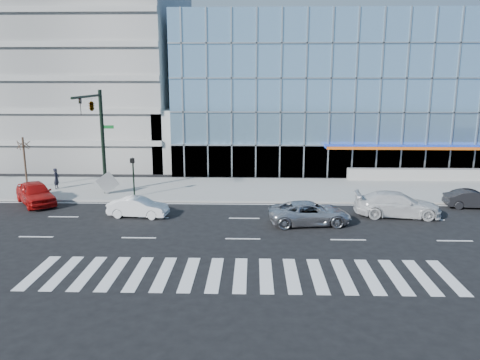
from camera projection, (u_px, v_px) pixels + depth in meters
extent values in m
plane|color=black|center=(244.00, 218.00, 30.65)|extent=(160.00, 160.00, 0.00)
cube|color=gray|center=(246.00, 189.00, 38.45)|extent=(120.00, 8.00, 0.15)
cube|color=#80B0D5|center=(370.00, 91.00, 54.05)|extent=(42.00, 26.00, 15.00)
cube|color=gray|center=(77.00, 69.00, 54.46)|extent=(24.00, 24.00, 20.00)
cube|color=gray|center=(189.00, 138.00, 47.76)|extent=(6.00, 8.00, 6.00)
cube|color=gray|center=(103.00, 2.00, 94.72)|extent=(14.00, 14.00, 48.00)
cylinder|color=black|center=(103.00, 143.00, 35.93)|extent=(0.28, 0.28, 8.00)
cylinder|color=black|center=(87.00, 96.00, 32.43)|extent=(0.18, 5.60, 0.18)
imported|color=black|center=(80.00, 106.00, 31.19)|extent=(0.18, 0.22, 1.10)
imported|color=black|center=(92.00, 105.00, 33.34)|extent=(0.48, 2.24, 0.90)
cube|color=#0C591E|center=(108.00, 127.00, 35.66)|extent=(0.90, 0.05, 0.25)
cylinder|color=black|center=(134.00, 177.00, 35.42)|extent=(0.12, 0.12, 3.00)
cube|color=black|center=(132.00, 161.00, 35.00)|extent=(0.30, 0.25, 0.35)
cylinder|color=#332319|center=(25.00, 163.00, 38.00)|extent=(0.16, 0.16, 4.20)
ellipsoid|color=#332319|center=(23.00, 142.00, 37.64)|extent=(1.10, 1.10, 0.90)
imported|color=#BCBBC1|center=(310.00, 213.00, 29.32)|extent=(5.38, 2.94, 1.43)
imported|color=silver|center=(397.00, 204.00, 30.98)|extent=(5.76, 2.73, 1.62)
imported|color=silver|center=(138.00, 207.00, 30.92)|extent=(4.06, 1.78, 1.30)
imported|color=black|center=(473.00, 199.00, 33.00)|extent=(3.95, 1.57, 1.28)
imported|color=#A60E0C|center=(35.00, 193.00, 33.93)|extent=(4.56, 5.02, 1.66)
imported|color=black|center=(56.00, 179.00, 38.05)|extent=(0.41, 0.62, 1.69)
cube|color=gray|center=(108.00, 183.00, 36.29)|extent=(1.80, 0.31, 1.81)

